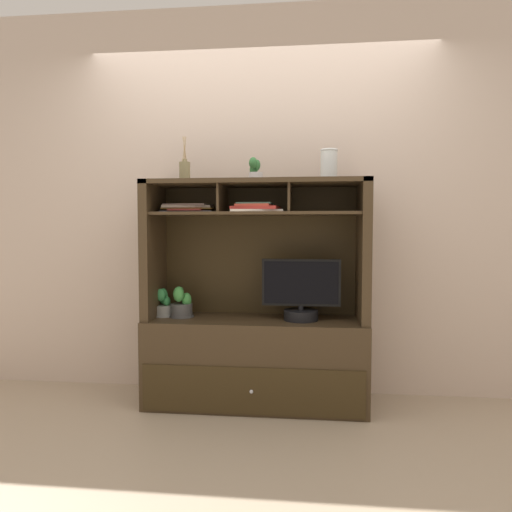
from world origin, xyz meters
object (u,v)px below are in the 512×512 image
at_px(potted_fern, 164,306).
at_px(magazine_stack_centre, 256,208).
at_px(media_console, 256,336).
at_px(ceramic_vase, 329,164).
at_px(tv_monitor, 301,295).
at_px(diffuser_bottle, 185,171).
at_px(potted_succulent, 255,171).
at_px(magazine_stack_left, 189,209).
at_px(potted_orchid, 182,306).

relative_size(potted_fern, magazine_stack_centre, 0.52).
relative_size(media_console, potted_fern, 7.84).
height_order(media_console, ceramic_vase, ceramic_vase).
xyz_separation_m(tv_monitor, ceramic_vase, (0.18, 0.02, 0.87)).
bearing_deg(ceramic_vase, potted_fern, 178.83).
relative_size(tv_monitor, diffuser_bottle, 1.75).
height_order(tv_monitor, potted_succulent, potted_succulent).
relative_size(magazine_stack_left, ceramic_vase, 1.81).
bearing_deg(media_console, tv_monitor, -6.33).
distance_m(magazine_stack_left, diffuser_bottle, 0.26).
bearing_deg(ceramic_vase, potted_succulent, -178.72).
xyz_separation_m(diffuser_bottle, potted_succulent, (0.48, 0.01, -0.01)).
distance_m(tv_monitor, magazine_stack_left, 0.98).
bearing_deg(potted_succulent, ceramic_vase, 1.28).
distance_m(potted_fern, magazine_stack_centre, 0.95).
relative_size(tv_monitor, ceramic_vase, 2.59).
xyz_separation_m(potted_orchid, ceramic_vase, (1.00, -0.00, 0.96)).
relative_size(potted_orchid, ceramic_vase, 1.07).
distance_m(magazine_stack_left, magazine_stack_centre, 0.49).
height_order(potted_fern, magazine_stack_left, magazine_stack_left).
bearing_deg(potted_fern, magazine_stack_centre, -6.13).
bearing_deg(magazine_stack_left, potted_fern, -171.54).
bearing_deg(potted_fern, diffuser_bottle, -14.34).
distance_m(media_console, ceramic_vase, 1.25).
relative_size(media_console, ceramic_vase, 7.54).
bearing_deg(magazine_stack_centre, ceramic_vase, 5.64).
relative_size(potted_fern, diffuser_bottle, 0.65).
bearing_deg(tv_monitor, potted_succulent, 177.47).
relative_size(magazine_stack_left, diffuser_bottle, 1.22).
distance_m(magazine_stack_centre, diffuser_bottle, 0.55).
xyz_separation_m(magazine_stack_centre, ceramic_vase, (0.48, 0.05, 0.29)).
height_order(potted_succulent, ceramic_vase, ceramic_vase).
bearing_deg(tv_monitor, diffuser_bottle, 179.69).
height_order(tv_monitor, magazine_stack_left, magazine_stack_left).
bearing_deg(diffuser_bottle, magazine_stack_left, 82.38).
xyz_separation_m(magazine_stack_left, magazine_stack_centre, (0.48, -0.10, -0.00)).
relative_size(media_console, magazine_stack_left, 4.16).
bearing_deg(magazine_stack_left, media_console, -4.90).
distance_m(potted_orchid, magazine_stack_centre, 0.85).
bearing_deg(potted_succulent, tv_monitor, -2.53).
height_order(tv_monitor, magazine_stack_centre, magazine_stack_centre).
height_order(tv_monitor, diffuser_bottle, diffuser_bottle).
distance_m(magazine_stack_left, ceramic_vase, 1.00).
distance_m(media_console, diffuser_bottle, 1.22).
xyz_separation_m(tv_monitor, potted_succulent, (-0.31, 0.01, 0.83)).
relative_size(diffuser_bottle, potted_succulent, 1.96).
xyz_separation_m(potted_fern, magazine_stack_centre, (0.66, -0.07, 0.68)).
bearing_deg(ceramic_vase, media_console, 178.90).
xyz_separation_m(tv_monitor, potted_orchid, (-0.82, 0.03, -0.09)).
xyz_separation_m(magazine_stack_centre, potted_succulent, (-0.01, 0.04, 0.25)).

